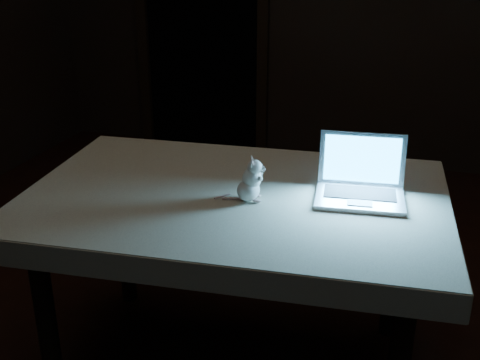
% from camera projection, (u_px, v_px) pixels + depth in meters
% --- Properties ---
extents(doorway, '(1.06, 0.36, 2.13)m').
position_uv_depth(doorway, '(202.00, 10.00, 4.52)').
color(doorway, black).
rests_on(doorway, back_wall).
extents(table, '(1.47, 1.02, 0.75)m').
position_uv_depth(table, '(235.00, 284.00, 2.29)').
color(table, black).
rests_on(table, floor).
extents(tablecloth, '(1.59, 1.15, 0.09)m').
position_uv_depth(tablecloth, '(258.00, 207.00, 2.14)').
color(tablecloth, beige).
rests_on(tablecloth, table).
extents(laptop, '(0.33, 0.30, 0.21)m').
position_uv_depth(laptop, '(362.00, 173.00, 2.05)').
color(laptop, silver).
rests_on(laptop, tablecloth).
extents(plush_mouse, '(0.13, 0.13, 0.16)m').
position_uv_depth(plush_mouse, '(248.00, 179.00, 2.06)').
color(plush_mouse, white).
rests_on(plush_mouse, tablecloth).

